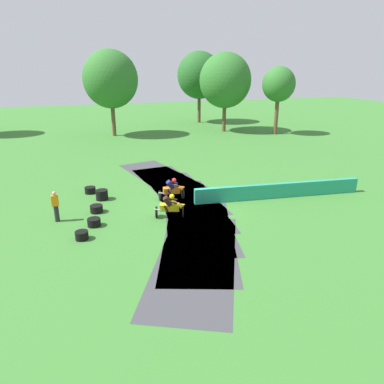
% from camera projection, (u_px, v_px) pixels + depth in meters
% --- Properties ---
extents(ground_plane, '(120.00, 120.00, 0.00)m').
position_uv_depth(ground_plane, '(192.00, 204.00, 20.74)').
color(ground_plane, '#38752D').
extents(track_asphalt, '(7.10, 21.13, 0.01)m').
position_uv_depth(track_asphalt, '(183.00, 205.00, 20.62)').
color(track_asphalt, '#3D3D42').
rests_on(track_asphalt, ground).
extents(safety_barrier, '(10.44, 1.42, 0.90)m').
position_uv_depth(safety_barrier, '(279.00, 190.00, 21.64)').
color(safety_barrier, '#239375').
rests_on(safety_barrier, ground).
extents(motorcycle_lead_yellow, '(1.69, 1.11, 1.43)m').
position_uv_depth(motorcycle_lead_yellow, '(171.00, 206.00, 18.68)').
color(motorcycle_lead_yellow, black).
rests_on(motorcycle_lead_yellow, ground).
extents(motorcycle_chase_orange, '(1.70, 0.80, 1.43)m').
position_uv_depth(motorcycle_chase_orange, '(173.00, 189.00, 21.23)').
color(motorcycle_chase_orange, black).
rests_on(motorcycle_chase_orange, ground).
extents(tire_stack_near, '(0.60, 0.60, 0.40)m').
position_uv_depth(tire_stack_near, '(82.00, 235.00, 16.48)').
color(tire_stack_near, black).
rests_on(tire_stack_near, ground).
extents(tire_stack_mid_a, '(0.65, 0.65, 0.40)m').
position_uv_depth(tire_stack_mid_a, '(94.00, 222.00, 17.85)').
color(tire_stack_mid_a, black).
rests_on(tire_stack_mid_a, ground).
extents(tire_stack_mid_b, '(0.69, 0.69, 0.40)m').
position_uv_depth(tire_stack_mid_b, '(97.00, 209.00, 19.53)').
color(tire_stack_mid_b, black).
rests_on(tire_stack_mid_b, ground).
extents(tire_stack_far, '(0.72, 0.72, 0.60)m').
position_uv_depth(tire_stack_far, '(102.00, 195.00, 21.35)').
color(tire_stack_far, black).
rests_on(tire_stack_far, ground).
extents(tire_stack_extra_a, '(0.67, 0.67, 0.40)m').
position_uv_depth(tire_stack_extra_a, '(90.00, 190.00, 22.45)').
color(tire_stack_extra_a, black).
rests_on(tire_stack_extra_a, ground).
extents(track_marshal, '(0.34, 0.24, 1.63)m').
position_uv_depth(track_marshal, '(56.00, 206.00, 18.19)').
color(track_marshal, '#232328').
rests_on(track_marshal, ground).
extents(traffic_cone, '(0.28, 0.28, 0.44)m').
position_uv_depth(traffic_cone, '(280.00, 190.00, 22.45)').
color(traffic_cone, orange).
rests_on(traffic_cone, ground).
extents(tree_far_left, '(6.04, 6.04, 9.13)m').
position_uv_depth(tree_far_left, '(225.00, 80.00, 41.80)').
color(tree_far_left, brown).
rests_on(tree_far_left, ground).
extents(tree_mid_rise, '(3.68, 3.68, 7.56)m').
position_uv_depth(tree_mid_rise, '(279.00, 85.00, 40.06)').
color(tree_mid_rise, brown).
rests_on(tree_mid_rise, ground).
extents(tree_behind_barrier, '(5.96, 5.96, 9.33)m').
position_uv_depth(tree_behind_barrier, '(111.00, 79.00, 38.96)').
color(tree_behind_barrier, brown).
rests_on(tree_behind_barrier, ground).
extents(tree_distant, '(5.97, 5.97, 9.49)m').
position_uv_depth(tree_distant, '(199.00, 75.00, 48.51)').
color(tree_distant, brown).
rests_on(tree_distant, ground).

